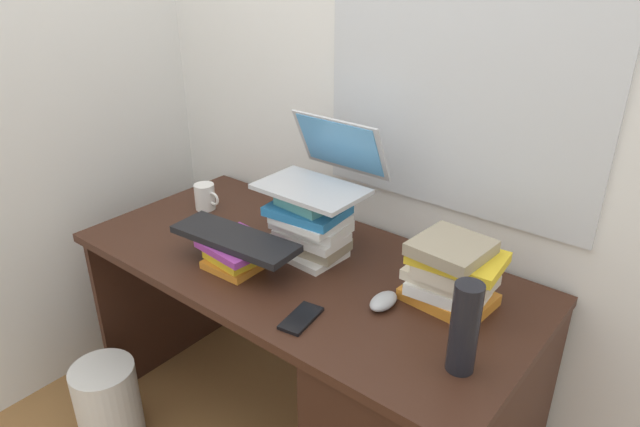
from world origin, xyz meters
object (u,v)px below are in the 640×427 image
at_px(cell_phone, 301,318).
at_px(wastebasket, 108,403).
at_px(book_stack_side, 451,273).
at_px(computer_mouse, 383,301).
at_px(laptop, 323,170).
at_px(desk, 392,402).
at_px(mug, 205,197).
at_px(water_bottle, 464,328).
at_px(keyboard, 235,239).
at_px(book_stack_keyboard_riser, 235,253).
at_px(book_stack_tall, 310,225).

height_order(cell_phone, wastebasket, cell_phone).
bearing_deg(book_stack_side, wastebasket, -151.64).
xyz_separation_m(book_stack_side, computer_mouse, (-0.13, -0.12, -0.08)).
xyz_separation_m(laptop, cell_phone, (0.20, -0.35, -0.27)).
distance_m(desk, mug, 1.00).
relative_size(laptop, cell_phone, 2.42).
height_order(computer_mouse, water_bottle, water_bottle).
height_order(keyboard, mug, keyboard).
bearing_deg(computer_mouse, book_stack_keyboard_riser, -167.12).
bearing_deg(book_stack_keyboard_riser, computer_mouse, 12.88).
xyz_separation_m(keyboard, computer_mouse, (0.48, 0.11, -0.08)).
bearing_deg(cell_phone, desk, 38.85).
relative_size(book_stack_side, cell_phone, 1.97).
bearing_deg(computer_mouse, mug, 172.48).
bearing_deg(wastebasket, laptop, 47.46).
height_order(desk, book_stack_side, book_stack_side).
bearing_deg(cell_phone, laptop, 111.32).
height_order(laptop, cell_phone, laptop).
relative_size(computer_mouse, cell_phone, 0.76).
bearing_deg(book_stack_side, desk, -127.82).
distance_m(computer_mouse, water_bottle, 0.31).
distance_m(desk, cell_phone, 0.43).
xyz_separation_m(book_stack_tall, keyboard, (-0.13, -0.20, -0.01)).
relative_size(keyboard, water_bottle, 1.79).
xyz_separation_m(book_stack_side, wastebasket, (-1.00, -0.54, -0.67)).
distance_m(book_stack_tall, cell_phone, 0.37).
bearing_deg(cell_phone, mug, 148.60).
xyz_separation_m(cell_phone, wastebasket, (-0.73, -0.22, -0.58)).
height_order(book_stack_tall, book_stack_side, book_stack_tall).
bearing_deg(cell_phone, water_bottle, 3.56).
bearing_deg(computer_mouse, laptop, 155.20).
bearing_deg(book_stack_keyboard_riser, keyboard, 93.09).
bearing_deg(mug, wastebasket, -88.86).
xyz_separation_m(keyboard, water_bottle, (0.76, 0.01, 0.02)).
height_order(mug, water_bottle, water_bottle).
bearing_deg(book_stack_side, keyboard, -159.28).
height_order(computer_mouse, mug, mug).
bearing_deg(water_bottle, book_stack_tall, 162.81).
xyz_separation_m(book_stack_keyboard_riser, book_stack_side, (0.61, 0.23, 0.05)).
distance_m(book_stack_tall, book_stack_keyboard_riser, 0.25).
relative_size(laptop, wastebasket, 1.04).
bearing_deg(desk, mug, 173.48).
bearing_deg(book_stack_keyboard_riser, book_stack_side, 20.94).
bearing_deg(laptop, book_stack_tall, -93.28).
bearing_deg(water_bottle, wastebasket, -164.57).
bearing_deg(cell_phone, keyboard, 157.19).
height_order(laptop, wastebasket, laptop).
relative_size(desk, book_stack_tall, 5.89).
xyz_separation_m(book_stack_side, laptop, (-0.47, 0.03, 0.18)).
height_order(book_stack_side, water_bottle, water_bottle).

